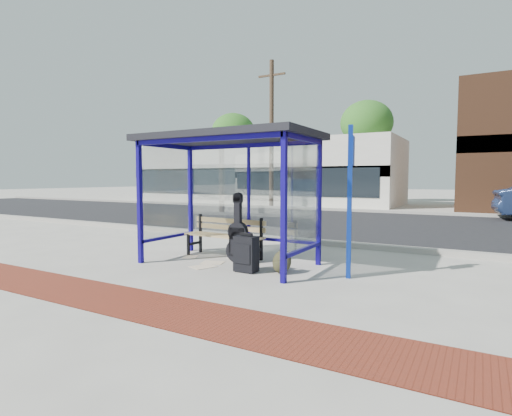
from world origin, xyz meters
The scene contains 19 objects.
ground centered at (0.00, 0.00, 0.00)m, with size 120.00×120.00×0.00m, color #B2ADA0.
brick_paver_strip centered at (0.00, -2.60, 0.01)m, with size 60.00×1.00×0.01m, color maroon.
curb_near centered at (0.00, 2.90, 0.06)m, with size 60.00×0.25×0.12m, color gray.
street_asphalt centered at (0.00, 8.00, 0.00)m, with size 60.00×10.00×0.00m, color black.
curb_far centered at (0.00, 13.10, 0.06)m, with size 60.00×0.25×0.12m, color gray.
far_sidewalk centered at (0.00, 15.00, 0.00)m, with size 60.00×4.00×0.01m, color #B2ADA0.
bus_shelter centered at (0.00, 0.07, 2.07)m, with size 3.30×1.80×2.42m.
storefront_white centered at (-9.00, 17.99, 2.00)m, with size 18.00×6.04×4.00m.
tree_left centered at (-14.00, 22.00, 5.45)m, with size 3.60×3.60×7.03m.
tree_mid centered at (-3.00, 22.00, 5.45)m, with size 3.60×3.60×7.03m.
utility_pole_west centered at (-6.00, 13.40, 4.11)m, with size 1.60×0.24×8.00m.
bench centered at (-0.42, 0.52, 0.47)m, with size 1.80×0.55×0.84m.
guitar_bag centered at (0.10, 0.18, 0.46)m, with size 0.47×0.17×1.26m.
suitcase centered at (0.63, -0.40, 0.31)m, with size 0.39×0.27×0.67m.
backpack centered at (1.20, -0.21, 0.19)m, with size 0.34×0.31×0.40m.
sign_post centered at (2.29, 0.03, 1.37)m, with size 0.13×0.30×2.44m.
newspaper_a centered at (-1.04, 0.18, 0.00)m, with size 0.33×0.26×0.01m, color white.
newspaper_b centered at (-0.26, -0.45, 0.00)m, with size 0.42×0.33×0.01m, color white.
newspaper_c centered at (-0.31, -0.08, 0.00)m, with size 0.41×0.33×0.01m, color white.
Camera 1 is at (4.09, -6.20, 1.59)m, focal length 28.00 mm.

